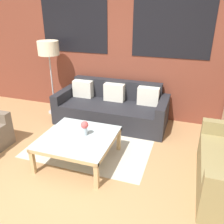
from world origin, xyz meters
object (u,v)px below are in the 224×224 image
at_px(couch_dark, 112,109).
at_px(flower_vase, 85,127).
at_px(floor_lamp, 49,51).
at_px(coffee_table, 78,140).

relative_size(couch_dark, flower_vase, 9.77).
bearing_deg(flower_vase, floor_lamp, 135.10).
bearing_deg(floor_lamp, flower_vase, -44.90).
height_order(floor_lamp, flower_vase, floor_lamp).
relative_size(couch_dark, coffee_table, 2.10).
height_order(coffee_table, flower_vase, flower_vase).
relative_size(couch_dark, floor_lamp, 1.41).
relative_size(coffee_table, floor_lamp, 0.67).
bearing_deg(couch_dark, flower_vase, -88.53).
bearing_deg(flower_vase, coffee_table, -134.65).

